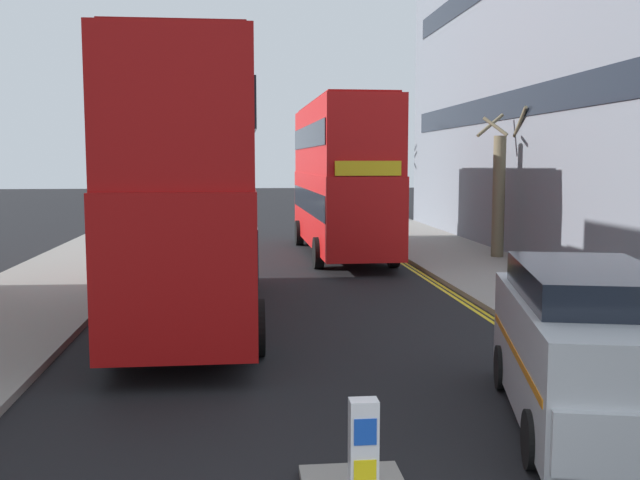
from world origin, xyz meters
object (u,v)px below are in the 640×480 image
double_decker_bus_away (196,183)px  taxi_minivan (591,349)px  keep_left_bollard (363,459)px  double_decker_bus_oncoming (341,174)px

double_decker_bus_away → taxi_minivan: 9.43m
keep_left_bollard → taxi_minivan: (3.33, 2.07, 0.46)m
double_decker_bus_away → taxi_minivan: double_decker_bus_away is taller
keep_left_bollard → double_decker_bus_oncoming: bearing=83.0°
keep_left_bollard → double_decker_bus_oncoming: double_decker_bus_oncoming is taller
keep_left_bollard → double_decker_bus_away: size_ratio=0.10×
taxi_minivan → double_decker_bus_oncoming: bearing=92.8°
double_decker_bus_oncoming → keep_left_bollard: bearing=-97.0°
keep_left_bollard → double_decker_bus_oncoming: (2.45, 19.94, 2.42)m
double_decker_bus_away → taxi_minivan: (5.52, -7.40, -1.96)m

